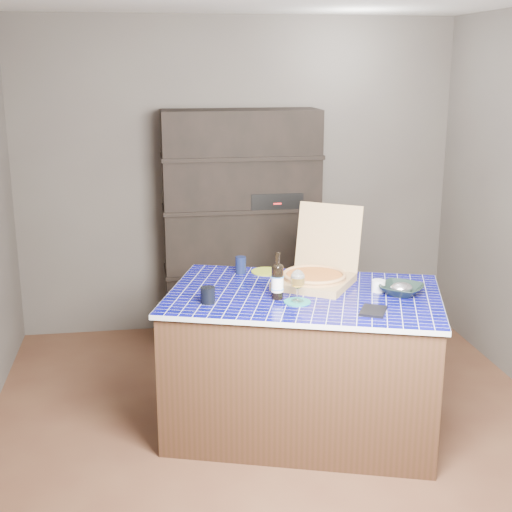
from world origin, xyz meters
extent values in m
plane|color=brown|center=(0.00, 0.00, 0.00)|extent=(3.50, 3.50, 0.00)
plane|color=#534F48|center=(0.00, 1.75, 1.25)|extent=(3.50, 0.00, 3.50)
plane|color=#534F48|center=(0.00, -1.75, 1.25)|extent=(3.50, 0.00, 3.50)
cube|color=black|center=(0.00, 1.53, 0.90)|extent=(1.20, 0.40, 1.80)
cube|color=black|center=(0.25, 1.48, 1.12)|extent=(0.40, 0.32, 0.12)
cube|color=#402619|center=(0.15, -0.07, 0.41)|extent=(1.73, 1.37, 0.82)
cube|color=#050750|center=(0.15, -0.07, 0.84)|extent=(1.78, 1.42, 0.03)
cube|color=tan|center=(0.24, 0.07, 0.88)|extent=(0.57, 0.57, 0.05)
cube|color=tan|center=(0.38, 0.28, 1.10)|extent=(0.39, 0.30, 0.40)
cylinder|color=#AC7A47|center=(0.24, 0.07, 0.91)|extent=(0.38, 0.38, 0.01)
cylinder|color=maroon|center=(0.24, 0.07, 0.92)|extent=(0.33, 0.33, 0.01)
torus|color=#AC7A47|center=(0.24, 0.07, 0.92)|extent=(0.38, 0.38, 0.02)
cylinder|color=black|center=(-0.02, -0.14, 0.95)|extent=(0.07, 0.07, 0.19)
ellipsoid|color=black|center=(-0.02, -0.14, 1.04)|extent=(0.07, 0.07, 0.04)
cylinder|color=black|center=(-0.02, -0.14, 1.08)|extent=(0.02, 0.02, 0.08)
cylinder|color=white|center=(-0.02, -0.14, 0.94)|extent=(0.07, 0.07, 0.08)
cylinder|color=#4085D9|center=(-0.02, -0.14, 0.91)|extent=(0.07, 0.07, 0.01)
cylinder|color=#4085D9|center=(-0.02, -0.14, 0.98)|extent=(0.07, 0.07, 0.01)
cylinder|color=#167770|center=(0.08, -0.22, 0.86)|extent=(0.15, 0.15, 0.01)
cylinder|color=white|center=(0.08, -0.22, 0.86)|extent=(0.07, 0.07, 0.01)
cylinder|color=white|center=(0.08, -0.22, 0.90)|extent=(0.01, 0.01, 0.08)
ellipsoid|color=white|center=(0.08, -0.22, 0.99)|extent=(0.08, 0.08, 0.11)
cylinder|color=gold|center=(0.08, -0.22, 0.98)|extent=(0.07, 0.07, 0.05)
cylinder|color=white|center=(0.08, -0.22, 1.01)|extent=(0.07, 0.07, 0.02)
cylinder|color=black|center=(-0.41, -0.15, 0.90)|extent=(0.08, 0.08, 0.09)
cube|color=black|center=(0.44, -0.44, 0.86)|extent=(0.20, 0.22, 0.01)
imported|color=black|center=(0.70, -0.18, 0.88)|extent=(0.34, 0.34, 0.06)
ellipsoid|color=silver|center=(0.70, -0.18, 0.89)|extent=(0.13, 0.11, 0.06)
cylinder|color=silver|center=(0.58, -0.10, 0.89)|extent=(0.08, 0.08, 0.07)
cylinder|color=black|center=(-0.16, 0.40, 0.91)|extent=(0.07, 0.07, 0.11)
cylinder|color=#8F9F22|center=(0.01, 0.40, 0.86)|extent=(0.19, 0.19, 0.01)
camera|label=1|loc=(-0.73, -3.89, 2.14)|focal=50.00mm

